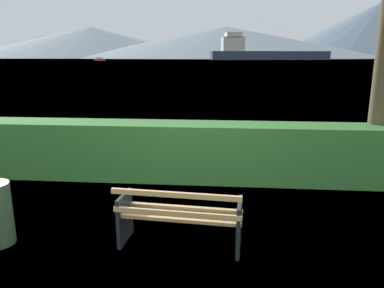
{
  "coord_description": "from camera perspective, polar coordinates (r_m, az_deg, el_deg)",
  "views": [
    {
      "loc": [
        0.55,
        -4.4,
        2.46
      ],
      "look_at": [
        0.0,
        1.69,
        0.98
      ],
      "focal_mm": 34.03,
      "sensor_mm": 36.0,
      "label": 1
    }
  ],
  "objects": [
    {
      "name": "fishing_boat_near",
      "position": [
        217.3,
        -14.28,
        12.7
      ],
      "size": [
        8.45,
        8.34,
        1.84
      ],
      "color": "#B2332D",
      "rests_on": "water_surface"
    },
    {
      "name": "cargo_ship_large",
      "position": [
        269.69,
        10.77,
        13.94
      ],
      "size": [
        84.67,
        25.84,
        18.61
      ],
      "color": "#2D384C",
      "rests_on": "water_surface"
    },
    {
      "name": "ground_plane",
      "position": [
        5.07,
        -1.77,
        -15.48
      ],
      "size": [
        1400.0,
        1400.0,
        0.0
      ],
      "primitive_type": "plane",
      "color": "olive"
    },
    {
      "name": "hedge_row",
      "position": [
        7.38,
        0.72,
        -1.19
      ],
      "size": [
        13.1,
        0.84,
        1.16
      ],
      "primitive_type": "cube",
      "color": "#387A33",
      "rests_on": "ground_plane"
    },
    {
      "name": "distant_hills",
      "position": [
        570.74,
        7.69,
        16.18
      ],
      "size": [
        800.31,
        447.71,
        81.36
      ],
      "color": "gray",
      "rests_on": "ground_plane"
    },
    {
      "name": "water_surface",
      "position": [
        312.69,
        5.17,
        13.08
      ],
      "size": [
        620.0,
        620.0,
        0.0
      ],
      "primitive_type": "plane",
      "color": "#7A99A8",
      "rests_on": "ground_plane"
    },
    {
      "name": "park_bench",
      "position": [
        4.83,
        -1.96,
        -11.41
      ],
      "size": [
        1.66,
        0.7,
        0.87
      ],
      "color": "tan",
      "rests_on": "ground_plane"
    }
  ]
}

